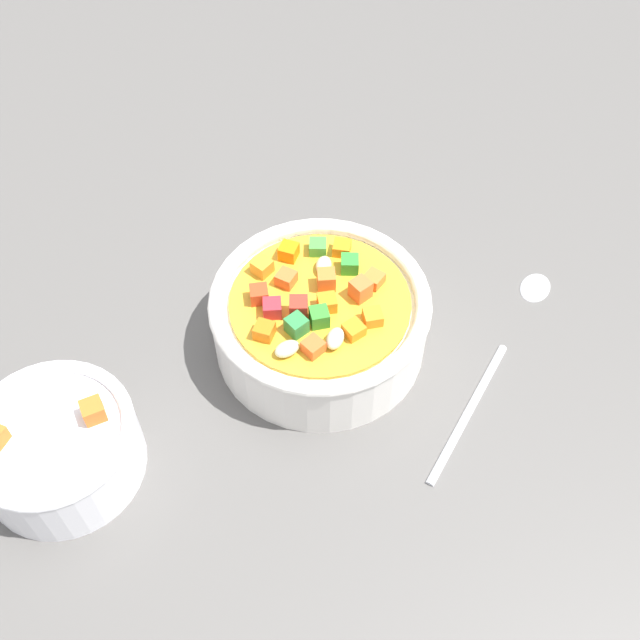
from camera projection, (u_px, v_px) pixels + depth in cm
name	position (u px, v px, depth cm)	size (l,w,h in cm)	color
ground_plane	(320.00, 349.00, 62.87)	(140.00, 140.00, 2.00)	#565451
soup_bowl_main	(320.00, 318.00, 59.50)	(16.93, 16.93, 6.95)	white
spoon	(504.00, 345.00, 61.49)	(9.63, 21.78, 0.72)	silver
side_bowl_small	(57.00, 447.00, 53.22)	(11.54, 11.54, 6.16)	white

